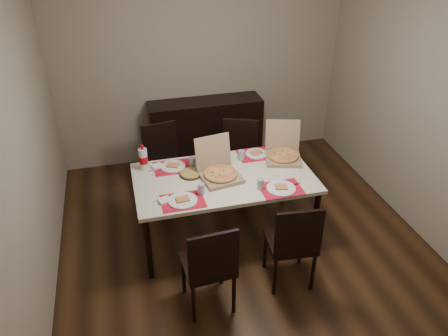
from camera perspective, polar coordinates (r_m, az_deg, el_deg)
The scene contains 18 objects.
ground at distance 4.77m, azimuth 2.44°, elevation -9.49°, with size 3.80×4.00×0.02m, color #3C2312.
room_walls at distance 4.27m, azimuth 1.26°, elevation 12.50°, with size 3.84×4.02×2.62m.
sideboard at distance 5.97m, azimuth -2.38°, elevation 4.73°, with size 1.50×0.40×0.90m, color black.
dining_table at distance 4.43m, azimuth 0.00°, elevation -1.85°, with size 1.80×1.00×0.75m.
chair_near_left at distance 3.74m, azimuth -1.86°, elevation -12.53°, with size 0.44×0.44×0.93m.
chair_near_right at distance 4.01m, azimuth 9.02°, elevation -9.47°, with size 0.46×0.46×0.93m.
chair_far_left at distance 5.23m, azimuth -7.94°, elevation 1.13°, with size 0.48×0.48×0.93m.
chair_far_right at distance 5.27m, azimuth 2.04°, elevation 1.68°, with size 0.54×0.54×0.93m.
setting_near_left at distance 4.06m, azimuth -5.08°, elevation -3.89°, with size 0.45×0.30×0.11m.
setting_near_right at distance 4.23m, azimuth 6.82°, elevation -2.50°, with size 0.45×0.30×0.11m.
setting_far_left at distance 4.57m, azimuth -6.28°, elevation 0.34°, with size 0.50×0.30×0.11m.
setting_far_right at distance 4.76m, azimuth 3.72°, elevation 1.82°, with size 0.51×0.30×0.11m.
napkin_loose at distance 4.31m, azimuth -0.17°, elevation -1.70°, with size 0.12×0.11×0.02m, color white.
pizza_box_center at distance 4.36m, azimuth -0.64°, elevation -0.49°, with size 0.44×0.47×0.38m.
pizza_box_right at distance 4.74m, azimuth 7.70°, elevation 1.91°, with size 0.47×0.50×0.37m.
faina_plate at distance 4.43m, azimuth -4.39°, elevation -0.77°, with size 0.23×0.23×0.03m.
dip_bowl at distance 4.53m, azimuth 0.27°, elevation 0.12°, with size 0.12×0.12×0.03m, color white.
soda_bottle at distance 4.54m, azimuth -10.49°, elevation 1.16°, with size 0.09×0.09×0.28m.
Camera 1 is at (-1.11, -3.46, 3.08)m, focal length 35.00 mm.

